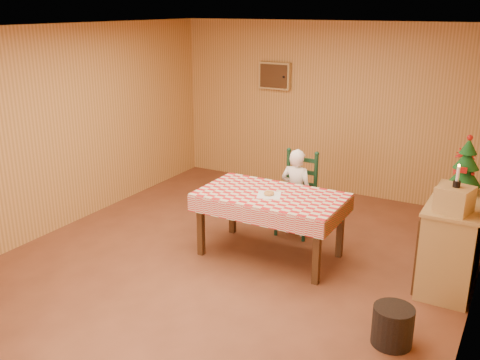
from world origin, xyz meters
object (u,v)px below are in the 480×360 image
Objects in this scene: dining_table at (271,201)px; christmas_tree at (466,166)px; storage_bin at (393,326)px; crate at (455,199)px; seated_child at (296,192)px; ladder_chair at (298,195)px; shelf_unit at (452,240)px.

christmas_tree reaches higher than dining_table.
crate is at bearing 76.24° from storage_bin.
dining_table is at bearing 179.62° from crate.
seated_child is (-0.00, 0.73, -0.13)m from dining_table.
storage_bin is at bearing 133.63° from seated_child.
ladder_chair is 3.05× the size of storage_bin.
dining_table is 0.81m from ladder_chair.
storage_bin is at bearing -99.66° from shelf_unit.
christmas_tree is (-0.00, 0.65, 0.16)m from crate.
dining_table is 1.98m from shelf_unit.
christmas_tree is (0.01, 0.25, 0.74)m from shelf_unit.
shelf_unit reaches higher than storage_bin.
crate is at bearing -22.40° from ladder_chair.
crate reaches higher than dining_table.
ladder_chair is 1.97m from shelf_unit.
storage_bin is at bearing -98.54° from christmas_tree.
dining_table is 4.68× the size of storage_bin.
christmas_tree is at bearing 81.46° from storage_bin.
dining_table is at bearing -161.82° from christmas_tree.
seated_child is at bearing 90.00° from dining_table.
christmas_tree reaches higher than ladder_chair.
crate is at bearing -90.00° from christmas_tree.
ladder_chair is at bearing 157.60° from crate.
ladder_chair is (0.00, 0.79, -0.18)m from dining_table.
crate reaches higher than storage_bin.
dining_table is 1.97m from crate.
christmas_tree reaches higher than seated_child.
dining_table is 5.52× the size of crate.
crate is 1.38m from storage_bin.
shelf_unit is 4.13× the size of crate.
seated_child is 2.48m from storage_bin.
shelf_unit is (1.93, 0.39, -0.22)m from dining_table.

